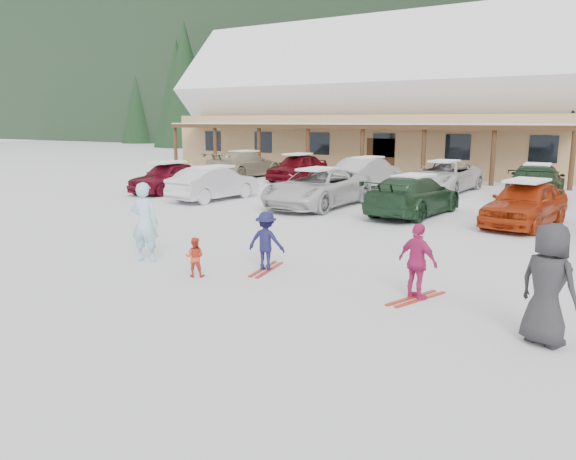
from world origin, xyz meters
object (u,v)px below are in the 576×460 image
Objects in this scene: parked_car_3 at (413,195)px; parked_car_7 at (244,164)px; child_navy at (266,241)px; lamp_post at (573,114)px; parked_car_9 at (368,172)px; day_lodge at (383,110)px; adult_skier at (145,222)px; parked_car_0 at (168,177)px; child_magenta at (418,262)px; bystander_dark at (548,285)px; parked_car_10 at (443,176)px; parked_car_1 at (214,183)px; parked_car_4 at (525,203)px; parked_car_2 at (317,188)px; toddler_red at (195,257)px; parked_car_8 at (297,167)px; parked_car_11 at (536,182)px.

parked_car_7 is at bearing -26.16° from parked_car_3.
parked_car_3 reaches higher than child_navy.
lamp_post is 1.40× the size of parked_car_9.
day_lodge is 22.38× the size of child_navy.
day_lodge is at bearing -109.01° from parked_car_7.
adult_skier is at bearing 6.09° from child_navy.
child_magenta is at bearing -34.20° from parked_car_0.
bystander_dark is 11.53m from parked_car_3.
bystander_dark is at bearing -64.98° from parked_car_10.
day_lodge reaches higher than parked_car_1.
parked_car_7 is (-16.67, 7.78, 0.04)m from parked_car_4.
parked_car_0 reaches higher than parked_car_3.
bystander_dark is 0.40× the size of parked_car_9.
parked_car_2 reaches higher than parked_car_0.
parked_car_1 is 12.00m from parked_car_4.
parked_car_10 is at bearing -118.01° from toddler_red.
parked_car_4 is at bearing -173.69° from parked_car_1.
day_lodge is 6.77× the size of parked_car_8.
adult_skier is 1.03× the size of bystander_dark.
parked_car_11 is at bearing -128.96° from adult_skier.
parked_car_3 is 0.93× the size of parked_car_10.
parked_car_7 is 1.16× the size of parked_car_9.
parked_car_11 reaches higher than parked_car_3.
toddler_red is 0.21× the size of parked_car_0.
parked_car_8 is at bearing -79.50° from parked_car_1.
parked_car_4 is (0.32, 8.90, 0.00)m from child_magenta.
parked_car_10 is (-0.96, 15.87, 0.06)m from child_navy.
parked_car_10 is at bearing 30.54° from parked_car_0.
parked_car_0 is 7.70m from parked_car_7.
adult_skier reaches higher than child_magenta.
adult_skier is 0.44× the size of parked_car_1.
parked_car_0 is (-10.55, 10.09, 0.27)m from toddler_red.
child_navy is 18.84m from parked_car_8.
child_navy is 0.31× the size of parked_car_1.
adult_skier is 0.36× the size of parked_car_2.
toddler_red is 10.09m from parked_car_3.
parked_car_4 is at bearing -88.30° from lamp_post.
adult_skier is 8.66m from bystander_dark.
parked_car_3 is at bearing -125.69° from adult_skier.
parked_car_10 is at bearing -43.43° from bystander_dark.
parked_car_11 reaches higher than toddler_red.
parked_car_3 is at bearing -37.61° from parked_car_8.
child_magenta is 16.72m from parked_car_10.
adult_skier is at bearing -39.53° from toddler_red.
parked_car_10 is at bearing -76.67° from parked_car_3.
toddler_red is 6.82m from bystander_dark.
parked_car_7 is 8.29m from parked_car_9.
parked_car_11 reaches higher than child_navy.
day_lodge is at bearing -37.77° from bystander_dark.
parked_car_4 is (12.46, -18.12, -3.23)m from day_lodge.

